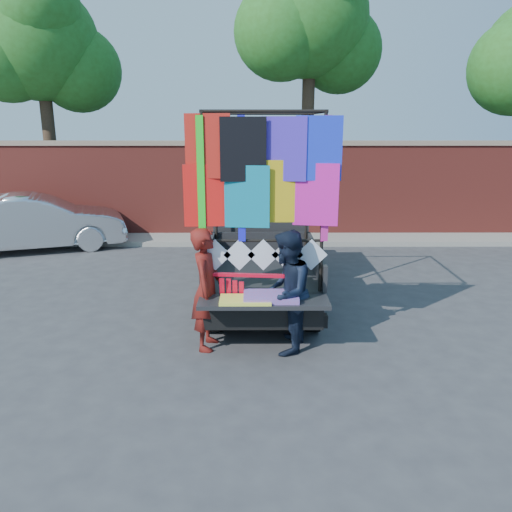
{
  "coord_description": "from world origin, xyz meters",
  "views": [
    {
      "loc": [
        -0.55,
        -6.71,
        3.1
      ],
      "look_at": [
        -0.52,
        0.26,
        1.22
      ],
      "focal_mm": 35.0,
      "sensor_mm": 36.0,
      "label": 1
    }
  ],
  "objects_px": {
    "pickup_truck": "(261,247)",
    "woman": "(207,289)",
    "sedan": "(38,222)",
    "man": "(286,292)"
  },
  "relations": [
    {
      "from": "pickup_truck",
      "to": "woman",
      "type": "relative_size",
      "value": 2.99
    },
    {
      "from": "sedan",
      "to": "woman",
      "type": "bearing_deg",
      "value": -158.94
    },
    {
      "from": "sedan",
      "to": "pickup_truck",
      "type": "bearing_deg",
      "value": -137.73
    },
    {
      "from": "man",
      "to": "woman",
      "type": "bearing_deg",
      "value": -83.68
    },
    {
      "from": "pickup_truck",
      "to": "man",
      "type": "relative_size",
      "value": 3.02
    },
    {
      "from": "sedan",
      "to": "woman",
      "type": "relative_size",
      "value": 2.43
    },
    {
      "from": "woman",
      "to": "man",
      "type": "height_order",
      "value": "woman"
    },
    {
      "from": "pickup_truck",
      "to": "woman",
      "type": "bearing_deg",
      "value": -106.73
    },
    {
      "from": "pickup_truck",
      "to": "man",
      "type": "xyz_separation_m",
      "value": [
        0.31,
        -2.73,
        0.04
      ]
    },
    {
      "from": "pickup_truck",
      "to": "sedan",
      "type": "xyz_separation_m",
      "value": [
        -5.5,
        3.03,
        -0.13
      ]
    }
  ]
}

